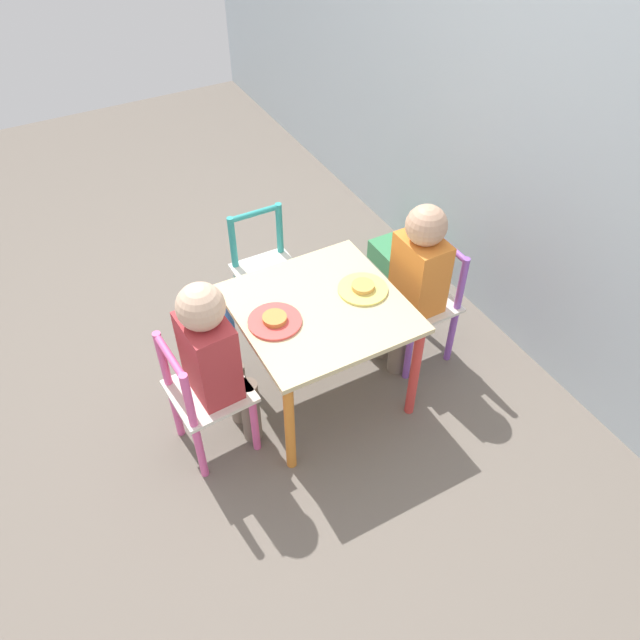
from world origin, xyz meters
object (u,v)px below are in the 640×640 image
Objects in this scene: chair_teal at (267,274)px; plate_back at (363,288)px; child_front at (215,355)px; plate_front at (275,321)px; kids_table at (320,320)px; chair_purple at (423,304)px; child_back at (415,275)px; storage_bin at (399,257)px; chair_pink at (205,398)px.

plate_back is at bearing -69.53° from chair_teal.
child_front reaches higher than plate_front.
kids_table is 1.09× the size of chair_purple.
storage_bin is (-0.52, 0.31, -0.39)m from child_back.
chair_purple is 0.36m from plate_back.
chair_purple reaches higher than kids_table.
child_back is at bearing -91.64° from chair_pink.
kids_table is 1.09× the size of chair_teal.
storage_bin is at bearing 148.24° from child_back.
chair_pink is (0.03, -0.47, -0.13)m from kids_table.
chair_pink is at bearing -88.24° from chair_purple.
chair_pink is 0.19m from child_front.
child_back is 0.59m from plate_front.
kids_table is at bearing -90.00° from chair_purple.
chair_purple is 0.67m from chair_teal.
chair_teal is at bearing -86.11° from storage_bin.
chair_pink reaches higher than storage_bin.
chair_pink is 1.00× the size of chair_teal.
storage_bin is at bearing 133.57° from plate_back.
chair_purple is (-0.04, 0.95, 0.00)m from chair_pink.
child_front is 3.97× the size of plate_front.
plate_front is 0.35m from plate_back.
chair_teal is 0.67m from child_front.
chair_purple is at bearing -25.97° from storage_bin.
plate_back is (0.00, 0.35, 0.00)m from plate_front.
chair_pink is at bearing -88.12° from child_back.
child_front is at bearing -90.00° from chair_pink.
plate_front is at bearing -86.98° from child_front.
plate_front is at bearing -90.00° from kids_table.
storage_bin is (-0.56, 1.20, -0.21)m from chair_pink.
chair_pink is 0.72× the size of child_front.
chair_teal reaches higher than plate_front.
child_front is (0.03, -0.88, 0.18)m from chair_purple.
plate_front is 1.02× the size of plate_back.
chair_teal reaches higher than kids_table.
kids_table is at bearing 90.00° from plate_front.
child_back is at bearing 90.92° from plate_back.
chair_pink is 0.95m from chair_purple.
kids_table is 2.15× the size of storage_bin.
chair_pink is 1.00× the size of chair_purple.
child_back is at bearing 90.37° from plate_front.
chair_purple is 0.72× the size of child_front.
child_back reaches higher than plate_back.
kids_table is 0.78× the size of child_front.
child_back is 3.93× the size of plate_front.
chair_pink reaches higher than plate_front.
chair_teal reaches higher than plate_back.
chair_teal is at bearing -43.42° from child_front.
child_front is (0.50, -0.41, 0.18)m from chair_teal.
child_front is at bearing -88.24° from child_back.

